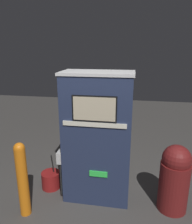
% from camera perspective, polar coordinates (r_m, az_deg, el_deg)
% --- Properties ---
extents(ground_plane, '(14.00, 14.00, 0.00)m').
position_cam_1_polar(ground_plane, '(3.60, -0.39, -23.22)').
color(ground_plane, '#423F3D').
extents(gas_pump, '(1.10, 0.56, 1.99)m').
position_cam_1_polar(gas_pump, '(3.29, 0.35, -6.82)').
color(gas_pump, '#232D4C').
rests_on(gas_pump, ground_plane).
extents(safety_bollard, '(0.15, 0.15, 1.11)m').
position_cam_1_polar(safety_bollard, '(3.29, -18.68, -16.02)').
color(safety_bollard, orange).
rests_on(safety_bollard, ground_plane).
extents(trash_bin, '(0.42, 0.42, 1.01)m').
position_cam_1_polar(trash_bin, '(3.44, 19.82, -15.84)').
color(trash_bin, maroon).
rests_on(trash_bin, ground_plane).
extents(squeegee_bucket, '(0.31, 0.31, 0.63)m').
position_cam_1_polar(squeegee_bucket, '(3.95, -11.68, -16.95)').
color(squeegee_bucket, maroon).
rests_on(squeegee_bucket, ground_plane).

